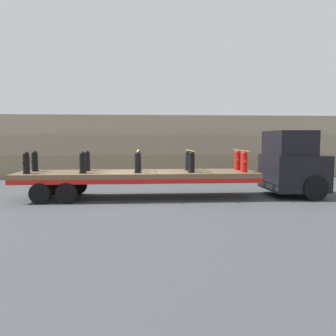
{
  "coord_description": "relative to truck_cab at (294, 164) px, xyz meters",
  "views": [
    {
      "loc": [
        0.33,
        -14.55,
        2.61
      ],
      "look_at": [
        1.34,
        0.0,
        1.33
      ],
      "focal_mm": 35.0,
      "sensor_mm": 36.0,
      "label": 1
    }
  ],
  "objects": [
    {
      "name": "flatbed_trailer",
      "position": [
        -7.62,
        0.0,
        -0.49
      ],
      "size": [
        10.49,
        2.51,
        1.17
      ],
      "color": "brown",
      "rests_on": "ground_plane"
    },
    {
      "name": "fire_hydrant_black_far_1",
      "position": [
        -9.46,
        0.53,
        0.17
      ],
      "size": [
        0.34,
        0.56,
        0.93
      ],
      "color": "black",
      "rests_on": "flatbed_trailer"
    },
    {
      "name": "fire_hydrant_black_near_1",
      "position": [
        -9.46,
        -0.53,
        0.17
      ],
      "size": [
        0.34,
        0.56,
        0.93
      ],
      "color": "black",
      "rests_on": "flatbed_trailer"
    },
    {
      "name": "fire_hydrant_black_far_3",
      "position": [
        -4.81,
        0.53,
        0.17
      ],
      "size": [
        0.34,
        0.56,
        0.93
      ],
      "color": "black",
      "rests_on": "flatbed_trailer"
    },
    {
      "name": "fire_hydrant_black_far_0",
      "position": [
        -11.78,
        0.53,
        0.17
      ],
      "size": [
        0.34,
        0.56,
        0.93
      ],
      "color": "black",
      "rests_on": "flatbed_trailer"
    },
    {
      "name": "cargo_strap_middle",
      "position": [
        -4.81,
        0.0,
        0.65
      ],
      "size": [
        0.05,
        2.6,
        0.01
      ],
      "color": "yellow",
      "rests_on": "fire_hydrant_black_near_3"
    },
    {
      "name": "rock_cliff",
      "position": [
        -7.13,
        9.11,
        0.67
      ],
      "size": [
        60.0,
        3.3,
        4.25
      ],
      "color": "#84755B",
      "rests_on": "ground_plane"
    },
    {
      "name": "ground_plane",
      "position": [
        -7.13,
        0.0,
        -1.46
      ],
      "size": [
        120.0,
        120.0,
        0.0
      ],
      "primitive_type": "plane",
      "color": "#3F4244"
    },
    {
      "name": "cargo_strap_front",
      "position": [
        -2.49,
        0.0,
        0.65
      ],
      "size": [
        0.05,
        2.6,
        0.01
      ],
      "color": "yellow",
      "rests_on": "fire_hydrant_red_near_4"
    },
    {
      "name": "fire_hydrant_black_near_2",
      "position": [
        -7.13,
        -0.53,
        0.17
      ],
      "size": [
        0.34,
        0.56,
        0.93
      ],
      "color": "black",
      "rests_on": "flatbed_trailer"
    },
    {
      "name": "fire_hydrant_red_near_4",
      "position": [
        -2.49,
        -0.53,
        0.17
      ],
      "size": [
        0.34,
        0.56,
        0.93
      ],
      "color": "red",
      "rests_on": "flatbed_trailer"
    },
    {
      "name": "fire_hydrant_black_near_3",
      "position": [
        -4.81,
        -0.53,
        0.17
      ],
      "size": [
        0.34,
        0.56,
        0.93
      ],
      "color": "black",
      "rests_on": "flatbed_trailer"
    },
    {
      "name": "truck_cab",
      "position": [
        0.0,
        0.0,
        0.0
      ],
      "size": [
        2.39,
        2.74,
        2.99
      ],
      "color": "black",
      "rests_on": "ground_plane"
    },
    {
      "name": "fire_hydrant_black_far_2",
      "position": [
        -7.13,
        0.53,
        0.17
      ],
      "size": [
        0.34,
        0.56,
        0.93
      ],
      "color": "black",
      "rests_on": "flatbed_trailer"
    },
    {
      "name": "fire_hydrant_black_near_0",
      "position": [
        -11.78,
        -0.53,
        0.17
      ],
      "size": [
        0.34,
        0.56,
        0.93
      ],
      "color": "black",
      "rests_on": "flatbed_trailer"
    },
    {
      "name": "cargo_strap_rear",
      "position": [
        -7.13,
        0.0,
        0.65
      ],
      "size": [
        0.05,
        2.6,
        0.01
      ],
      "color": "yellow",
      "rests_on": "fire_hydrant_black_near_2"
    },
    {
      "name": "fire_hydrant_red_far_4",
      "position": [
        -2.49,
        0.53,
        0.17
      ],
      "size": [
        0.34,
        0.56,
        0.93
      ],
      "color": "red",
      "rests_on": "flatbed_trailer"
    }
  ]
}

